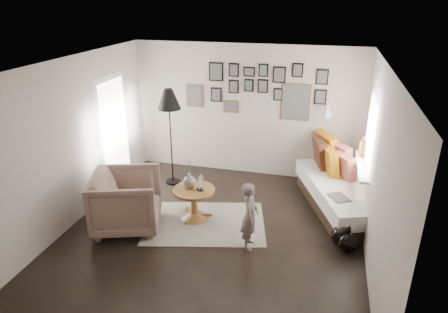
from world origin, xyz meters
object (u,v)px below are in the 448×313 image
(armchair, at_px, (127,201))
(demijohn_large, at_px, (342,236))
(demijohn_small, at_px, (347,242))
(floor_lamp, at_px, (169,103))
(daybed, at_px, (341,189))
(vase, at_px, (189,180))
(magazine_basket, at_px, (100,223))
(child, at_px, (250,216))
(pedestal_table, at_px, (194,205))

(armchair, bearing_deg, demijohn_large, -103.31)
(armchair, height_order, demijohn_small, armchair)
(floor_lamp, relative_size, demijohn_small, 4.51)
(daybed, height_order, demijohn_large, daybed)
(vase, relative_size, demijohn_large, 1.08)
(magazine_basket, xyz_separation_m, child, (2.29, 0.25, 0.34))
(pedestal_table, height_order, demijohn_small, pedestal_table)
(pedestal_table, xyz_separation_m, daybed, (2.32, 1.03, 0.09))
(pedestal_table, bearing_deg, floor_lamp, 125.60)
(armchair, bearing_deg, daybed, -83.36)
(vase, xyz_separation_m, demijohn_large, (2.42, -0.22, -0.51))
(child, bearing_deg, magazine_basket, 92.15)
(floor_lamp, distance_m, demijohn_small, 3.87)
(demijohn_large, bearing_deg, floor_lamp, 156.53)
(magazine_basket, distance_m, demijohn_small, 3.71)
(magazine_basket, height_order, demijohn_small, demijohn_small)
(armchair, relative_size, floor_lamp, 0.54)
(pedestal_table, height_order, child, child)
(demijohn_small, height_order, child, child)
(vase, relative_size, armchair, 0.48)
(daybed, height_order, demijohn_small, daybed)
(floor_lamp, height_order, child, floor_lamp)
(armchair, distance_m, demijohn_small, 3.36)
(armchair, relative_size, demijohn_large, 2.23)
(pedestal_table, distance_m, daybed, 2.54)
(daybed, xyz_separation_m, child, (-1.29, -1.58, 0.18))
(demijohn_small, bearing_deg, armchair, -176.84)
(vase, distance_m, daybed, 2.63)
(pedestal_table, xyz_separation_m, armchair, (-0.93, -0.51, 0.21))
(daybed, bearing_deg, floor_lamp, 155.98)
(floor_lamp, relative_size, magazine_basket, 5.15)
(daybed, height_order, child, daybed)
(vase, height_order, armchair, vase)
(armchair, height_order, demijohn_large, armchair)
(demijohn_large, distance_m, demijohn_small, 0.15)
(daybed, distance_m, armchair, 3.59)
(armchair, bearing_deg, floor_lamp, -21.56)
(demijohn_small, bearing_deg, floor_lamp, 155.29)
(pedestal_table, relative_size, demijohn_large, 1.51)
(pedestal_table, bearing_deg, demijohn_small, -7.58)
(floor_lamp, bearing_deg, armchair, -92.92)
(daybed, relative_size, child, 2.30)
(vase, height_order, daybed, daybed)
(demijohn_large, height_order, demijohn_small, demijohn_large)
(vase, bearing_deg, armchair, -148.24)
(demijohn_large, relative_size, child, 0.44)
(pedestal_table, distance_m, demijohn_small, 2.44)
(daybed, bearing_deg, demijohn_small, -107.16)
(floor_lamp, distance_m, magazine_basket, 2.48)
(magazine_basket, xyz_separation_m, demijohn_large, (3.60, 0.60, -0.00))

